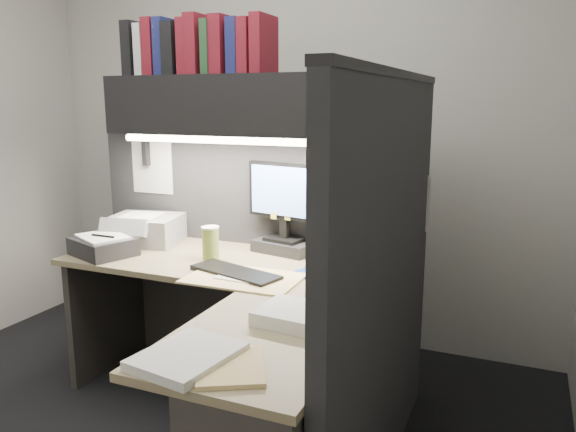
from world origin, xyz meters
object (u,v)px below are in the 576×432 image
object	(u,v)px
desk	(235,374)
notebook_stack	(103,246)
telephone	(377,254)
printer	(145,229)
overhead_shelf	(249,105)
monitor	(284,217)
keyboard	(235,273)
coffee_cup	(211,244)

from	to	relation	value
desk	notebook_stack	world-z (taller)	notebook_stack
telephone	printer	xyz separation A→B (m)	(-1.32, -0.10, 0.03)
overhead_shelf	monitor	distance (m)	0.61
desk	keyboard	world-z (taller)	keyboard
desk	overhead_shelf	world-z (taller)	overhead_shelf
printer	desk	bearing A→B (deg)	-48.91
overhead_shelf	monitor	xyz separation A→B (m)	(0.17, 0.07, -0.58)
monitor	notebook_stack	xyz separation A→B (m)	(-0.85, -0.42, -0.14)
printer	notebook_stack	size ratio (longest dim) A/B	1.25
keyboard	overhead_shelf	bearing A→B (deg)	122.61
notebook_stack	desk	bearing A→B (deg)	-21.94
overhead_shelf	telephone	size ratio (longest dim) A/B	6.36
telephone	printer	world-z (taller)	printer
notebook_stack	coffee_cup	bearing A→B (deg)	15.33
keyboard	monitor	bearing A→B (deg)	99.93
telephone	printer	size ratio (longest dim) A/B	0.64
keyboard	notebook_stack	size ratio (longest dim) A/B	1.50
overhead_shelf	notebook_stack	world-z (taller)	overhead_shelf
overhead_shelf	coffee_cup	size ratio (longest dim) A/B	9.72
keyboard	desk	bearing A→B (deg)	-46.79
monitor	telephone	bearing A→B (deg)	10.21
keyboard	notebook_stack	world-z (taller)	notebook_stack
monitor	keyboard	bearing A→B (deg)	-84.22
telephone	notebook_stack	world-z (taller)	telephone
overhead_shelf	telephone	bearing A→B (deg)	4.34
monitor	keyboard	size ratio (longest dim) A/B	1.04
desk	telephone	world-z (taller)	telephone
overhead_shelf	monitor	bearing A→B (deg)	21.90
coffee_cup	notebook_stack	size ratio (longest dim) A/B	0.52
overhead_shelf	keyboard	xyz separation A→B (m)	(0.12, -0.39, -0.76)
desk	monitor	bearing A→B (deg)	99.39
monitor	printer	bearing A→B (deg)	-159.96
keyboard	notebook_stack	bearing A→B (deg)	-166.42
monitor	printer	world-z (taller)	monitor
desk	monitor	world-z (taller)	monitor
keyboard	printer	xyz separation A→B (m)	(-0.77, 0.34, 0.06)
desk	coffee_cup	distance (m)	0.79
monitor	coffee_cup	xyz separation A→B (m)	(-0.29, -0.27, -0.11)
desk	coffee_cup	xyz separation A→B (m)	(-0.43, 0.55, 0.37)
notebook_stack	overhead_shelf	bearing A→B (deg)	27.46
overhead_shelf	notebook_stack	size ratio (longest dim) A/B	5.09
telephone	notebook_stack	size ratio (longest dim) A/B	0.80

